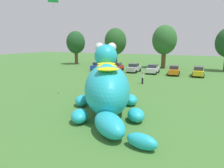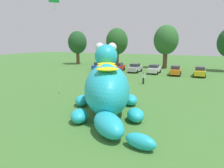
% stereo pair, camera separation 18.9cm
% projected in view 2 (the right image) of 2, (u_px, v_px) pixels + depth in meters
% --- Properties ---
extents(ground_plane, '(160.00, 160.00, 0.00)m').
position_uv_depth(ground_plane, '(112.00, 111.00, 17.40)').
color(ground_plane, '#427533').
extents(giant_inflatable_creature, '(9.24, 9.76, 5.80)m').
position_uv_depth(giant_inflatable_creature, '(107.00, 88.00, 16.64)').
color(giant_inflatable_creature, '#23B2C6').
rests_on(giant_inflatable_creature, ground).
extents(car_blue, '(1.99, 4.13, 1.72)m').
position_uv_depth(car_blue, '(100.00, 66.00, 42.46)').
color(car_blue, '#2347B7').
rests_on(car_blue, ground).
extents(car_red, '(2.21, 4.23, 1.72)m').
position_uv_depth(car_red, '(118.00, 67.00, 41.27)').
color(car_red, red).
rests_on(car_red, ground).
extents(car_silver, '(1.98, 4.12, 1.72)m').
position_uv_depth(car_silver, '(135.00, 68.00, 39.60)').
color(car_silver, '#B7BABF').
rests_on(car_silver, ground).
extents(car_white, '(1.99, 4.13, 1.72)m').
position_uv_depth(car_white, '(154.00, 69.00, 38.00)').
color(car_white, white).
rests_on(car_white, ground).
extents(car_orange, '(2.17, 4.21, 1.72)m').
position_uv_depth(car_orange, '(175.00, 70.00, 36.14)').
color(car_orange, orange).
rests_on(car_orange, ground).
extents(car_yellow, '(2.01, 4.14, 1.72)m').
position_uv_depth(car_yellow, '(200.00, 72.00, 34.69)').
color(car_yellow, yellow).
rests_on(car_yellow, ground).
extents(tree_far_left, '(4.87, 4.87, 8.64)m').
position_uv_depth(tree_far_left, '(77.00, 43.00, 53.10)').
color(tree_far_left, brown).
rests_on(tree_far_left, ground).
extents(tree_left, '(5.07, 5.07, 9.00)m').
position_uv_depth(tree_left, '(117.00, 42.00, 46.93)').
color(tree_left, brown).
rests_on(tree_left, ground).
extents(tree_mid_left, '(5.37, 5.37, 9.52)m').
position_uv_depth(tree_mid_left, '(166.00, 40.00, 44.57)').
color(tree_mid_left, brown).
rests_on(tree_mid_left, ground).
extents(spectator_mid_field, '(0.38, 0.26, 1.71)m').
position_uv_depth(spectator_mid_field, '(109.00, 75.00, 30.69)').
color(spectator_mid_field, black).
rests_on(spectator_mid_field, ground).
extents(spectator_by_cars, '(0.38, 0.26, 1.71)m').
position_uv_depth(spectator_by_cars, '(143.00, 78.00, 28.45)').
color(spectator_by_cars, black).
rests_on(spectator_by_cars, ground).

